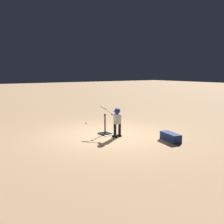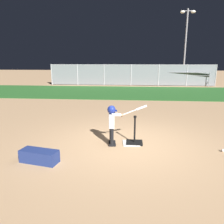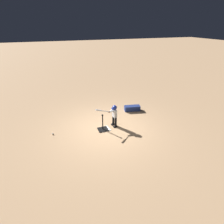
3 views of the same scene
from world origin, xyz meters
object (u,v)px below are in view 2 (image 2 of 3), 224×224
(equipment_bag, at_px, (39,156))
(baseball, at_px, (223,150))
(bleachers_right_center, at_px, (187,78))
(bleachers_left_center, at_px, (135,78))
(batting_tee, at_px, (134,140))
(batter_child, at_px, (113,120))
(bleachers_far_right, at_px, (72,78))

(equipment_bag, bearing_deg, baseball, 24.05)
(baseball, relative_size, bleachers_right_center, 0.02)
(bleachers_left_center, bearing_deg, equipment_bag, -97.68)
(batting_tee, height_order, batter_child, batter_child)
(bleachers_far_right, bearing_deg, bleachers_right_center, -4.51)
(bleachers_far_right, relative_size, bleachers_right_center, 1.03)
(bleachers_far_right, xyz_separation_m, equipment_bag, (3.98, -17.19, -0.29))
(bleachers_left_center, bearing_deg, bleachers_far_right, 179.39)
(batting_tee, distance_m, equipment_bag, 2.47)
(batter_child, xyz_separation_m, bleachers_right_center, (5.49, 15.14, -0.07))
(bleachers_right_center, bearing_deg, bleachers_left_center, 170.36)
(batting_tee, relative_size, bleachers_left_center, 0.21)
(equipment_bag, bearing_deg, batter_child, 49.38)
(batting_tee, height_order, baseball, batting_tee)
(bleachers_far_right, distance_m, equipment_bag, 17.65)
(bleachers_left_center, xyz_separation_m, bleachers_right_center, (4.71, -0.80, 0.11))
(bleachers_far_right, height_order, bleachers_left_center, bleachers_left_center)
(bleachers_far_right, distance_m, bleachers_right_center, 11.04)
(batting_tee, xyz_separation_m, bleachers_far_right, (-6.07, 15.88, 0.33))
(bleachers_far_right, bearing_deg, baseball, -63.14)
(baseball, xyz_separation_m, bleachers_right_center, (2.77, 15.38, 0.56))
(bleachers_far_right, distance_m, bleachers_left_center, 6.29)
(bleachers_right_center, bearing_deg, batting_tee, -108.17)
(batting_tee, xyz_separation_m, baseball, (2.16, -0.37, -0.07))
(batting_tee, relative_size, baseball, 10.38)
(bleachers_left_center, height_order, bleachers_right_center, bleachers_right_center)
(batting_tee, xyz_separation_m, batter_child, (-0.57, -0.13, 0.56))
(bleachers_left_center, height_order, equipment_bag, bleachers_left_center)
(baseball, bearing_deg, batting_tee, 170.24)
(baseball, bearing_deg, bleachers_far_right, 116.86)
(baseball, bearing_deg, bleachers_right_center, 79.79)
(batter_child, relative_size, baseball, 14.53)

